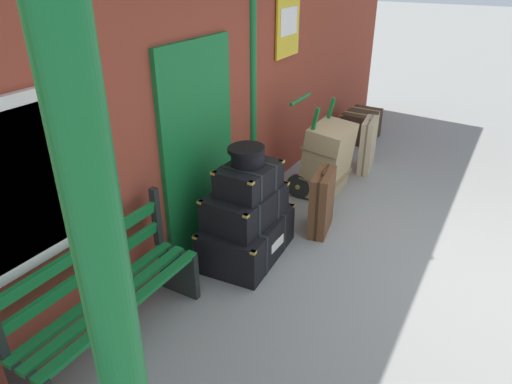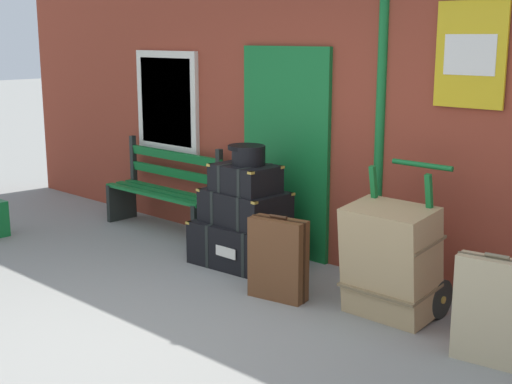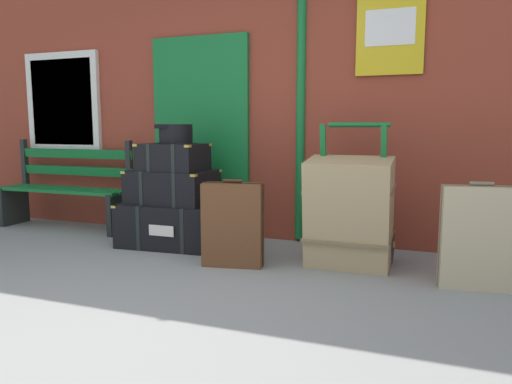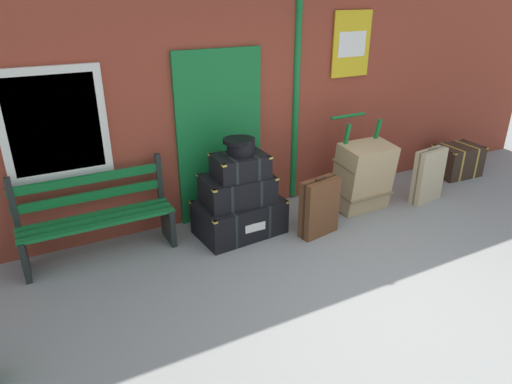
# 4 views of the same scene
# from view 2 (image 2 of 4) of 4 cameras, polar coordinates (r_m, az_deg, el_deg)

# --- Properties ---
(ground_plane) EXTENTS (60.00, 60.00, 0.00)m
(ground_plane) POSITION_cam_2_polar(r_m,az_deg,el_deg) (5.43, -10.44, -11.62)
(ground_plane) COLOR gray
(brick_facade) EXTENTS (10.40, 0.35, 3.20)m
(brick_facade) POSITION_cam_2_polar(r_m,az_deg,el_deg) (6.85, 6.73, 7.38)
(brick_facade) COLOR brown
(brick_facade) RESTS_ON ground
(platform_bench) EXTENTS (1.60, 0.43, 1.01)m
(platform_bench) POSITION_cam_2_polar(r_m,az_deg,el_deg) (8.17, -7.36, -0.01)
(platform_bench) COLOR #146B2D
(platform_bench) RESTS_ON ground
(steamer_trunk_base) EXTENTS (1.06, 0.73, 0.43)m
(steamer_trunk_base) POSITION_cam_2_polar(r_m,az_deg,el_deg) (6.91, -0.81, -4.22)
(steamer_trunk_base) COLOR black
(steamer_trunk_base) RESTS_ON ground
(steamer_trunk_middle) EXTENTS (0.82, 0.57, 0.33)m
(steamer_trunk_middle) POSITION_cam_2_polar(r_m,az_deg,el_deg) (6.83, -0.90, -1.21)
(steamer_trunk_middle) COLOR black
(steamer_trunk_middle) RESTS_ON steamer_trunk_base
(steamer_trunk_top) EXTENTS (0.62, 0.47, 0.27)m
(steamer_trunk_top) POSITION_cam_2_polar(r_m,az_deg,el_deg) (6.73, -0.88, 1.12)
(steamer_trunk_top) COLOR black
(steamer_trunk_top) RESTS_ON steamer_trunk_middle
(round_hatbox) EXTENTS (0.37, 0.34, 0.18)m
(round_hatbox) POSITION_cam_2_polar(r_m,az_deg,el_deg) (6.69, -0.65, 3.11)
(round_hatbox) COLOR black
(round_hatbox) RESTS_ON steamer_trunk_top
(porters_trolley) EXTENTS (0.71, 0.59, 1.20)m
(porters_trolley) POSITION_cam_2_polar(r_m,az_deg,el_deg) (5.89, 11.65, -6.84)
(porters_trolley) COLOR black
(porters_trolley) RESTS_ON ground
(large_brown_trunk) EXTENTS (0.70, 0.53, 0.92)m
(large_brown_trunk) POSITION_cam_2_polar(r_m,az_deg,el_deg) (5.69, 10.80, -5.49)
(large_brown_trunk) COLOR tan
(large_brown_trunk) RESTS_ON ground
(suitcase_caramel) EXTENTS (0.53, 0.23, 0.79)m
(suitcase_caramel) POSITION_cam_2_polar(r_m,az_deg,el_deg) (5.11, 18.55, -9.12)
(suitcase_caramel) COLOR tan
(suitcase_caramel) RESTS_ON ground
(suitcase_cream) EXTENTS (0.53, 0.27, 0.74)m
(suitcase_cream) POSITION_cam_2_polar(r_m,az_deg,el_deg) (6.01, 1.79, -5.42)
(suitcase_cream) COLOR brown
(suitcase_cream) RESTS_ON ground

